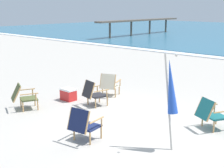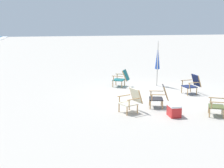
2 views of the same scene
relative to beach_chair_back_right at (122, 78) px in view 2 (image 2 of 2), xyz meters
The scene contains 8 objects.
ground_plane 2.02m from the beach_chair_back_right, 145.06° to the right, with size 80.00×80.00×0.00m, color #B2AAA0.
beach_chair_back_right is the anchor object (origin of this frame).
beach_chair_front_right 3.22m from the beach_chair_back_right, 124.37° to the right, with size 0.67×0.75×0.82m.
beach_chair_mid_center 5.39m from the beach_chair_back_right, 154.56° to the right, with size 0.83×0.91×0.79m.
beach_chair_far_center 3.93m from the beach_chair_back_right, behind, with size 0.79×0.85×0.82m.
beach_chair_front_left 3.60m from the beach_chair_back_right, 169.46° to the right, with size 0.72×0.79×0.82m.
umbrella_furled_blue 1.90m from the beach_chair_back_right, 96.88° to the right, with size 0.48×0.33×2.10m.
cooler_box 4.68m from the beach_chair_back_right, behind, with size 0.49×0.35×0.40m.
Camera 2 is at (-12.28, 4.06, 3.22)m, focal length 50.00 mm.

